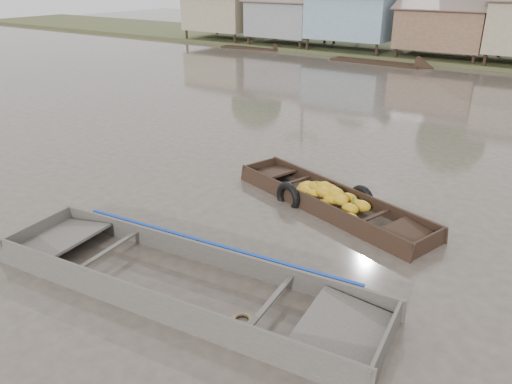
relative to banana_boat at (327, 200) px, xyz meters
The scene contains 3 objects.
ground 3.35m from the banana_boat, 100.23° to the right, with size 120.00×120.00×0.00m, color #484037.
banana_boat is the anchor object (origin of this frame).
viewer_boat 5.03m from the banana_boat, 96.78° to the right, with size 8.35×3.00×0.66m.
Camera 1 is at (5.81, -7.70, 5.70)m, focal length 35.00 mm.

